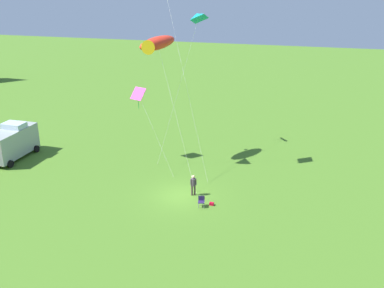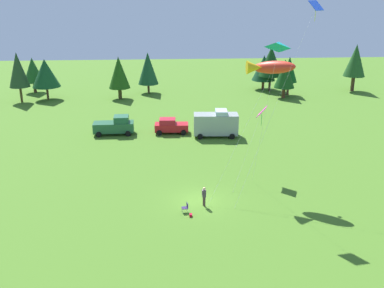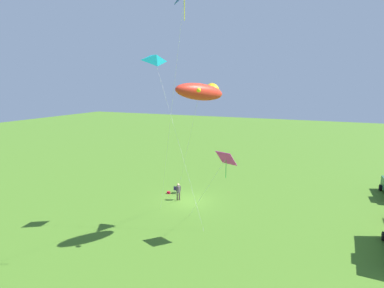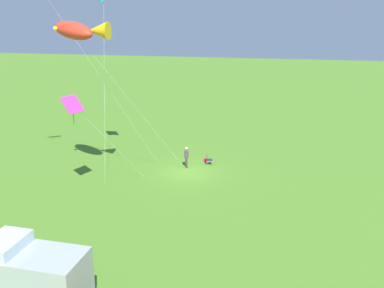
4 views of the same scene
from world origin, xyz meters
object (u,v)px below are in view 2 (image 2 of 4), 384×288
at_px(van_motorhome_grey, 216,124).
at_px(kite_delta_teal, 279,46).
at_px(folding_chair, 186,207).
at_px(kite_large_fish, 269,67).
at_px(backpack_on_grass, 191,215).
at_px(kite_diamond_rainbow, 262,113).
at_px(person_kite_flyer, 204,195).
at_px(car_red_sedan, 171,126).
at_px(kite_diamond_blue, 314,11).
at_px(truck_green_flatbed, 115,126).

height_order(van_motorhome_grey, kite_delta_teal, kite_delta_teal).
bearing_deg(folding_chair, kite_large_fish, -151.84).
xyz_separation_m(backpack_on_grass, kite_diamond_rainbow, (7.30, 8.45, 6.14)).
relative_size(person_kite_flyer, kite_delta_teal, 0.13).
distance_m(person_kite_flyer, car_red_sedan, 20.34).
relative_size(kite_large_fish, kite_diamond_blue, 0.71).
bearing_deg(van_motorhome_grey, kite_large_fish, -74.70).
bearing_deg(kite_diamond_rainbow, kite_delta_teal, -91.69).
relative_size(truck_green_flatbed, car_red_sedan, 1.19).
distance_m(folding_chair, kite_large_fish, 14.24).
height_order(backpack_on_grass, kite_diamond_blue, kite_diamond_blue).
height_order(kite_large_fish, kite_diamond_blue, kite_diamond_blue).
height_order(folding_chair, kite_large_fish, kite_large_fish).
bearing_deg(truck_green_flatbed, kite_diamond_blue, -39.83).
relative_size(backpack_on_grass, truck_green_flatbed, 0.06).
bearing_deg(kite_large_fish, kite_diamond_blue, 5.12).
height_order(car_red_sedan, kite_diamond_blue, kite_diamond_blue).
distance_m(truck_green_flatbed, car_red_sedan, 6.97).
xyz_separation_m(van_motorhome_grey, kite_delta_teal, (2.75, -17.30, 11.59)).
bearing_deg(car_red_sedan, person_kite_flyer, 99.02).
distance_m(truck_green_flatbed, kite_large_fish, 23.88).
distance_m(folding_chair, kite_diamond_rainbow, 12.31).
xyz_separation_m(van_motorhome_grey, kite_diamond_blue, (6.64, -13.32, 13.94)).
bearing_deg(backpack_on_grass, folding_chair, 116.17).
distance_m(van_motorhome_grey, kite_large_fish, 16.74).
height_order(backpack_on_grass, kite_diamond_rainbow, kite_diamond_rainbow).
xyz_separation_m(folding_chair, kite_diamond_blue, (11.39, 6.27, 15.09)).
relative_size(backpack_on_grass, kite_large_fish, 0.03).
bearing_deg(kite_large_fish, kite_delta_teal, -93.13).
xyz_separation_m(kite_large_fish, kite_diamond_rainbow, (-0.04, 1.78, -4.63)).
bearing_deg(folding_chair, backpack_on_grass, 106.67).
bearing_deg(van_motorhome_grey, kite_diamond_blue, -60.39).
distance_m(kite_large_fish, kite_delta_teal, 4.35).
xyz_separation_m(car_red_sedan, van_motorhome_grey, (5.57, -1.64, 0.69)).
height_order(folding_chair, car_red_sedan, car_red_sedan).
height_order(truck_green_flatbed, kite_delta_teal, kite_delta_teal).
distance_m(car_red_sedan, van_motorhome_grey, 5.85).
distance_m(folding_chair, kite_delta_teal, 14.96).
bearing_deg(person_kite_flyer, truck_green_flatbed, -86.83).
height_order(person_kite_flyer, backpack_on_grass, person_kite_flyer).
bearing_deg(kite_diamond_rainbow, kite_diamond_blue, -21.22).
bearing_deg(kite_delta_teal, truck_green_flatbed, 128.87).
relative_size(folding_chair, truck_green_flatbed, 0.16).
bearing_deg(car_red_sedan, kite_delta_teal, 115.89).
bearing_deg(van_motorhome_grey, folding_chair, -100.53).
xyz_separation_m(truck_green_flatbed, kite_delta_teal, (15.29, -18.97, 12.13)).
distance_m(folding_chair, van_motorhome_grey, 20.19).
relative_size(person_kite_flyer, van_motorhome_grey, 0.32).
height_order(person_kite_flyer, truck_green_flatbed, truck_green_flatbed).
bearing_deg(truck_green_flatbed, kite_delta_teal, -52.97).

